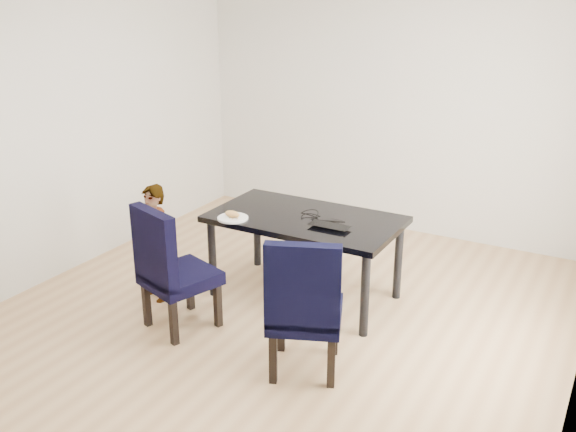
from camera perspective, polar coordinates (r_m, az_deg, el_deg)
The scene contains 11 objects.
floor at distance 5.36m, azimuth -1.06°, elevation -9.27°, with size 4.50×5.00×0.01m, color tan.
wall_back at distance 7.06m, azimuth 9.31°, elevation 9.44°, with size 4.50×0.01×2.70m, color silver.
wall_left at distance 6.26m, azimuth -19.41°, elevation 7.23°, with size 0.01×5.00×2.70m, color silver.
dining_table at distance 5.58m, azimuth 1.51°, elevation -3.66°, with size 1.60×0.90×0.75m, color black.
chair_left at distance 5.11m, azimuth -9.59°, elevation -4.48°, with size 0.50×0.52×1.04m, color black.
chair_right at distance 4.50m, azimuth 1.56°, elevation -7.68°, with size 0.50×0.53×1.05m, color black.
child at distance 5.62m, azimuth -11.73°, elevation -2.37°, with size 0.38×0.25×1.03m, color orange.
plate at distance 5.40m, azimuth -4.93°, elevation -0.19°, with size 0.26×0.26×0.01m, color white.
sandwich at distance 5.39m, azimuth -4.97°, elevation 0.18°, with size 0.14×0.07×0.06m, color #C78D47.
laptop at distance 5.23m, azimuth 3.93°, elevation -0.77°, with size 0.34×0.22×0.03m, color black.
cable_tangle at distance 5.40m, azimuth 1.91°, elevation -0.18°, with size 0.14×0.14×0.01m, color black.
Camera 1 is at (2.37, -4.03, 2.62)m, focal length 40.00 mm.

